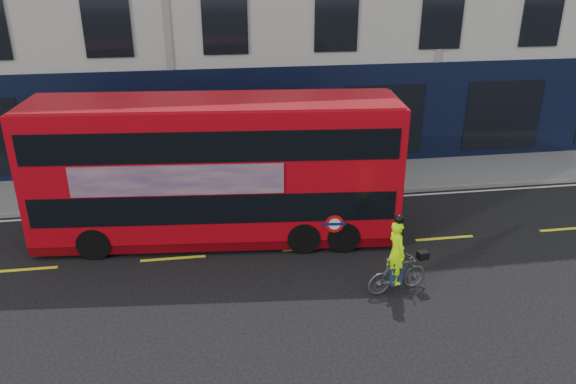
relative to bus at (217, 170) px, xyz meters
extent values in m
plane|color=black|center=(-1.38, -2.60, -2.15)|extent=(120.00, 120.00, 0.00)
cube|color=slate|center=(-1.38, 3.90, -2.09)|extent=(60.00, 3.00, 0.12)
cube|color=gray|center=(-1.38, 2.40, -2.09)|extent=(60.00, 0.12, 0.13)
cube|color=black|center=(-1.38, 5.38, -0.15)|extent=(50.00, 0.08, 4.00)
cube|color=silver|center=(-1.38, 2.10, -2.15)|extent=(58.00, 0.10, 0.01)
cube|color=#B60711|center=(-0.04, 0.01, 0.13)|extent=(10.52, 3.30, 3.71)
cube|color=#5B0308|center=(-0.04, 0.01, -1.87)|extent=(10.51, 3.25, 0.28)
cube|color=black|center=(-0.04, 0.01, -0.69)|extent=(10.11, 3.30, 0.85)
cube|color=black|center=(-0.04, 0.01, 1.09)|extent=(10.11, 3.30, 0.85)
cube|color=maroon|center=(-0.04, 0.01, 2.01)|extent=(10.30, 3.19, 0.08)
cube|color=black|center=(5.13, -0.48, -0.69)|extent=(0.24, 2.11, 0.85)
cube|color=black|center=(5.13, -0.48, 1.09)|extent=(0.24, 2.11, 0.85)
cube|color=black|center=(-5.21, 0.49, -0.69)|extent=(0.24, 2.11, 0.85)
cube|color=tan|center=(-1.09, -1.11, 0.20)|extent=(5.62, 0.56, 0.85)
cylinder|color=red|center=(3.13, -1.50, -1.21)|extent=(0.53, 0.07, 0.53)
cylinder|color=white|center=(3.13, -1.50, -1.21)|extent=(0.34, 0.05, 0.34)
cube|color=#0C1459|center=(3.13, -1.51, -1.21)|extent=(0.66, 0.08, 0.08)
cylinder|color=black|center=(3.52, -0.33, -1.68)|extent=(1.16, 2.48, 0.94)
cylinder|color=black|center=(2.40, -0.22, -1.68)|extent=(1.16, 2.48, 0.94)
cylinder|color=black|center=(-3.41, 0.32, -1.68)|extent=(1.16, 2.48, 0.94)
imported|color=#4B4D50|center=(4.27, -3.60, -1.66)|extent=(1.69, 0.78, 0.98)
imported|color=#AFFF02|center=(4.18, -3.62, -1.00)|extent=(0.51, 0.67, 1.65)
cube|color=black|center=(4.94, -3.46, -1.25)|extent=(0.29, 0.25, 0.20)
cube|color=#1A2947|center=(4.18, -3.62, -1.56)|extent=(0.34, 0.40, 0.64)
sphere|color=black|center=(4.18, -3.62, -0.11)|extent=(0.24, 0.24, 0.24)
camera|label=1|loc=(-0.25, -15.09, 5.81)|focal=35.00mm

